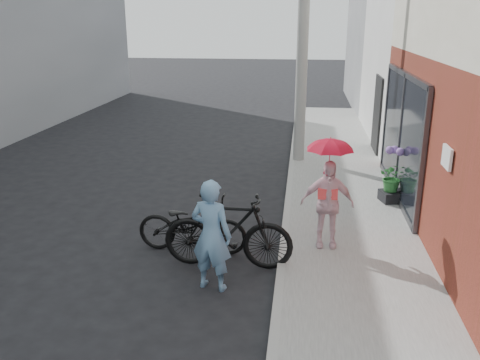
% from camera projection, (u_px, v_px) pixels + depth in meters
% --- Properties ---
extents(ground, '(80.00, 80.00, 0.00)m').
position_uv_depth(ground, '(219.00, 270.00, 7.70)').
color(ground, black).
rests_on(ground, ground).
extents(sidewalk, '(2.20, 24.00, 0.12)m').
position_uv_depth(sidewalk, '(349.00, 222.00, 9.32)').
color(sidewalk, gray).
rests_on(sidewalk, ground).
extents(curb, '(0.12, 24.00, 0.12)m').
position_uv_depth(curb, '(286.00, 219.00, 9.46)').
color(curb, '#9E9E99').
rests_on(curb, ground).
extents(east_building_far, '(8.00, 8.00, 7.00)m').
position_uv_depth(east_building_far, '(454.00, 20.00, 20.88)').
color(east_building_far, gray).
rests_on(east_building_far, ground).
extents(utility_pole, '(0.28, 0.28, 7.00)m').
position_uv_depth(utility_pole, '(303.00, 23.00, 12.16)').
color(utility_pole, '#9E9E99').
rests_on(utility_pole, ground).
extents(officer, '(0.66, 0.51, 1.61)m').
position_uv_depth(officer, '(211.00, 235.00, 6.95)').
color(officer, '#6791B7').
rests_on(officer, ground).
extents(bike_left, '(1.82, 0.71, 0.94)m').
position_uv_depth(bike_left, '(192.00, 225.00, 8.16)').
color(bike_left, black).
rests_on(bike_left, ground).
extents(bike_right, '(1.97, 0.58, 1.18)m').
position_uv_depth(bike_right, '(228.00, 231.00, 7.61)').
color(bike_right, black).
rests_on(bike_right, ground).
extents(kimono_woman, '(0.84, 0.37, 1.43)m').
position_uv_depth(kimono_woman, '(327.00, 204.00, 8.03)').
color(kimono_woman, silver).
rests_on(kimono_woman, sidewalk).
extents(parasol, '(0.71, 0.71, 0.62)m').
position_uv_depth(parasol, '(331.00, 141.00, 7.72)').
color(parasol, '#E81B40').
rests_on(parasol, kimono_woman).
extents(planter, '(0.50, 0.50, 0.21)m').
position_uv_depth(planter, '(391.00, 196.00, 10.17)').
color(planter, black).
rests_on(planter, sidewalk).
extents(potted_plant, '(0.53, 0.46, 0.59)m').
position_uv_depth(potted_plant, '(393.00, 177.00, 10.05)').
color(potted_plant, '#2E7433').
rests_on(potted_plant, planter).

